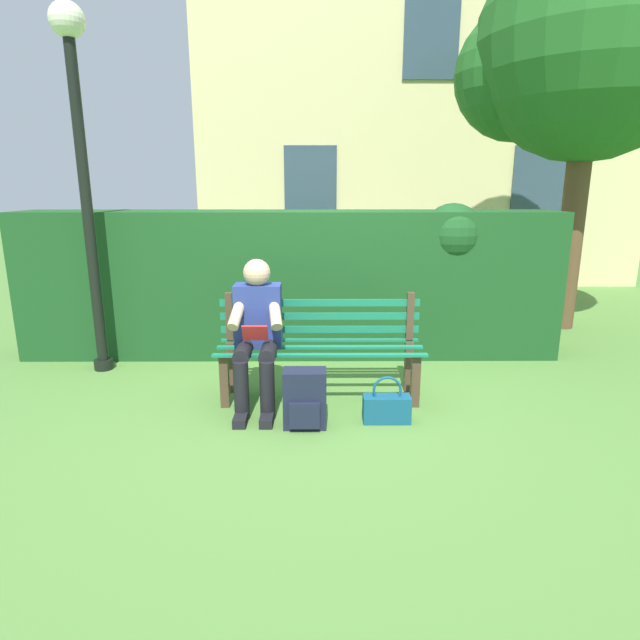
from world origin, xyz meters
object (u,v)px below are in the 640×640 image
backpack (305,399)px  handbag (387,407)px  park_bench (320,345)px  tree (579,50)px  person_seated (257,330)px  lamp_post (80,141)px

backpack → handbag: (-0.63, -0.07, -0.10)m
park_bench → tree: tree is taller
person_seated → backpack: size_ratio=2.69×
park_bench → handbag: bearing=133.4°
tree → lamp_post: 5.54m
park_bench → handbag: (-0.51, 0.54, -0.34)m
park_bench → backpack: park_bench is taller
tree → backpack: size_ratio=10.51×
backpack → handbag: bearing=-173.2°
park_bench → handbag: 0.82m
tree → person_seated: bearing=35.8°
tree → park_bench: bearing=38.0°
park_bench → backpack: size_ratio=3.86×
handbag → lamp_post: size_ratio=0.11×
park_bench → lamp_post: size_ratio=0.52×
person_seated → lamp_post: size_ratio=0.36×
backpack → lamp_post: lamp_post is taller
park_bench → tree: bearing=-142.0°
person_seated → backpack: bearing=132.3°
tree → handbag: size_ratio=12.65×
handbag → park_bench: bearing=-46.6°
tree → handbag: tree is taller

